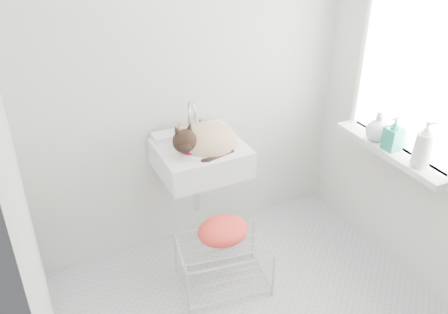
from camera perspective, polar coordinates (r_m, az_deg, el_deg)
name	(u,v)px	position (r m, az deg, el deg)	size (l,w,h in m)	color
back_wall	(190,71)	(3.06, -4.13, 10.25)	(2.20, 0.02, 2.50)	silver
right_wall	(442,97)	(2.91, 24.64, 6.57)	(0.02, 2.00, 2.50)	silver
left_wall	(20,193)	(1.97, -23.28, -3.96)	(0.02, 2.00, 2.50)	silver
window_glass	(416,69)	(2.99, 22.05, 9.74)	(0.01, 0.80, 1.00)	white
window_frame	(414,70)	(2.98, 21.84, 9.71)	(0.04, 0.90, 1.10)	white
windowsill	(391,151)	(3.14, 19.33, 0.70)	(0.16, 0.88, 0.04)	white
sink	(200,146)	(2.98, -2.86, 1.35)	(0.54, 0.48, 0.22)	white
faucet	(189,115)	(3.07, -4.25, 5.08)	(0.20, 0.14, 0.20)	silver
cat	(203,141)	(2.95, -2.52, 1.94)	(0.43, 0.35, 0.27)	tan
wire_rack	(223,265)	(3.13, -0.14, -12.87)	(0.54, 0.38, 0.33)	#BDB9B9
towel	(223,236)	(3.03, -0.11, -9.42)	(0.33, 0.23, 0.14)	#F34221
bottle_a	(418,166)	(2.99, 22.27, -0.99)	(0.09, 0.09, 0.24)	white
bottle_b	(391,149)	(3.12, 19.35, 0.92)	(0.10, 0.10, 0.21)	#1B866F
bottle_c	(376,140)	(3.20, 17.72, 1.98)	(0.15, 0.15, 0.19)	silver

